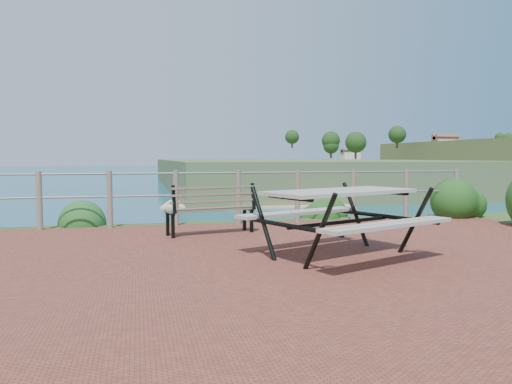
% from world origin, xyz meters
% --- Properties ---
extents(ground, '(10.00, 7.00, 0.12)m').
position_xyz_m(ground, '(0.00, 0.00, 0.00)').
color(ground, brown).
rests_on(ground, ground).
extents(ocean, '(1200.00, 1200.00, 0.00)m').
position_xyz_m(ocean, '(0.00, 200.00, 0.00)').
color(ocean, '#146E7A').
rests_on(ocean, ground).
extents(safety_railing, '(9.40, 0.10, 1.00)m').
position_xyz_m(safety_railing, '(0.00, 3.35, 0.57)').
color(safety_railing, '#6B5B4C').
rests_on(safety_railing, ground).
extents(distant_bay, '(290.00, 232.36, 24.00)m').
position_xyz_m(distant_bay, '(173.07, 202.61, -1.52)').
color(distant_bay, '#45562B').
rests_on(distant_bay, ground).
extents(picnic_table, '(2.13, 1.60, 0.83)m').
position_xyz_m(picnic_table, '(0.64, 0.06, 0.53)').
color(picnic_table, gray).
rests_on(picnic_table, ground).
extents(park_bench, '(1.50, 0.69, 0.82)m').
position_xyz_m(park_bench, '(-0.68, 2.24, 0.54)').
color(park_bench, brown).
rests_on(park_bench, ground).
extents(shrub_right_edge, '(0.99, 0.99, 1.41)m').
position_xyz_m(shrub_right_edge, '(4.83, 3.47, 0.00)').
color(shrub_right_edge, '#1A4314').
rests_on(shrub_right_edge, ground).
extents(shrub_lip_west, '(0.88, 0.88, 0.67)m').
position_xyz_m(shrub_lip_west, '(-2.77, 4.17, 0.00)').
color(shrub_lip_west, '#205724').
rests_on(shrub_lip_west, ground).
extents(shrub_lip_east, '(0.81, 0.81, 0.57)m').
position_xyz_m(shrub_lip_east, '(1.99, 4.28, 0.00)').
color(shrub_lip_east, '#1A4314').
rests_on(shrub_lip_east, ground).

